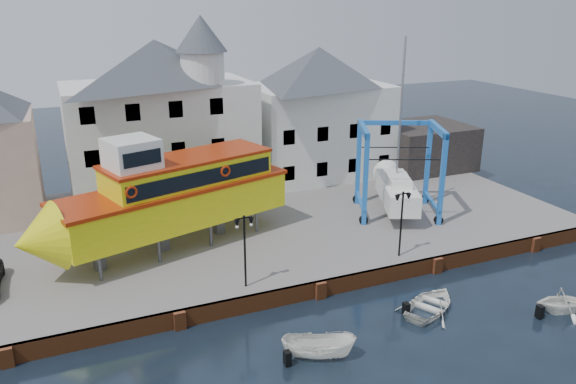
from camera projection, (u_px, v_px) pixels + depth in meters
name	position (u px, v px, depth m)	size (l,w,h in m)	color
ground	(320.00, 298.00, 31.76)	(140.00, 140.00, 0.00)	black
hardstanding	(254.00, 222.00, 41.17)	(44.00, 22.00, 1.00)	slate
quay_wall	(319.00, 289.00, 31.69)	(44.00, 0.47, 1.00)	brown
building_white_main	(161.00, 117.00, 43.59)	(14.00, 8.30, 14.00)	silver
building_white_right	(318.00, 112.00, 49.48)	(12.00, 8.00, 11.20)	silver
shed_dark	(423.00, 146.00, 52.61)	(8.00, 7.00, 4.00)	black
lamp_post_left	(244.00, 233.00, 29.97)	(1.12, 0.32, 4.20)	black
lamp_post_right	(402.00, 208.00, 33.67)	(1.12, 0.32, 4.20)	black
tour_boat	(160.00, 197.00, 34.43)	(17.51, 8.88, 7.43)	#59595E
travel_lift	(395.00, 183.00, 41.61)	(7.24, 8.55, 12.67)	#1A65B4
motorboat_a	(318.00, 357.00, 26.48)	(1.33, 3.52, 1.36)	white
motorboat_b	(430.00, 309.00, 30.58)	(2.93, 4.11, 0.85)	white
motorboat_c	(561.00, 312.00, 30.32)	(2.53, 2.94, 1.55)	white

